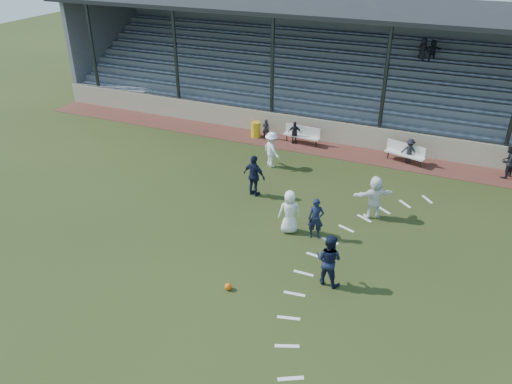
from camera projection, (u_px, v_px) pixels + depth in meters
ground at (229, 254)px, 18.00m from camera, size 90.00×90.00×0.00m
cinder_track at (316, 147)px, 26.46m from camera, size 34.00×2.00×0.02m
retaining_wall at (322, 130)px, 27.03m from camera, size 34.00×0.18×1.20m
bench_left at (302, 133)px, 26.68m from camera, size 2.03×0.62×0.95m
bench_right at (405, 151)px, 24.58m from camera, size 2.03×0.98×0.95m
trash_bin at (256, 129)px, 27.56m from camera, size 0.53×0.53×0.84m
football at (228, 287)px, 16.20m from camera, size 0.24×0.24×0.24m
player_white_lead at (290, 212)px, 18.91m from camera, size 1.01×0.88×1.74m
player_navy_lead at (316, 219)px, 18.59m from camera, size 0.67×0.53×1.62m
player_navy_mid at (329, 260)px, 16.14m from camera, size 0.99×0.82×1.85m
player_white_wing at (272, 150)px, 24.04m from camera, size 1.31×1.18×1.76m
player_navy_wing at (254, 176)px, 21.44m from camera, size 1.17×0.70×1.87m
player_white_back at (374, 197)px, 19.86m from camera, size 1.69×1.34×1.80m
official at (508, 161)px, 22.98m from camera, size 0.95×1.01×1.64m
sub_left_near at (266, 129)px, 27.29m from camera, size 0.45×0.34×1.09m
sub_left_far at (295, 133)px, 26.62m from camera, size 0.77×0.45×1.22m
sub_right at (409, 151)px, 24.49m from camera, size 0.81×0.47×1.25m
grandstand at (346, 79)px, 30.06m from camera, size 34.60×9.00×6.61m
penalty_arc at (340, 283)px, 16.56m from camera, size 3.89×14.63×0.01m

